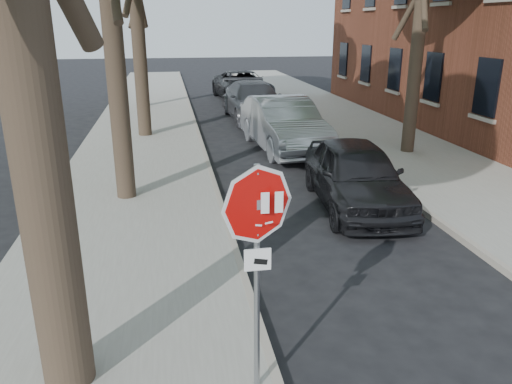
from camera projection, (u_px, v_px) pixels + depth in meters
sidewalk_left at (140, 149)px, 16.56m from camera, size 4.00×55.00×0.12m
sidewalk_right at (381, 139)px, 17.96m from camera, size 4.00×55.00×0.12m
curb_left at (202, 146)px, 16.90m from camera, size 0.12×55.00×0.13m
curb_right at (327, 141)px, 17.62m from camera, size 0.12×55.00×0.13m
stop_sign at (257, 239)px, 5.03m from camera, size 0.76×0.34×2.61m
car_a at (356, 175)px, 11.31m from camera, size 2.16×4.58×1.52m
car_b at (284, 124)px, 16.44m from camera, size 2.22×5.34×1.72m
car_c at (254, 101)px, 21.76m from camera, size 2.43×5.62×1.61m
car_d at (243, 86)px, 27.31m from camera, size 3.00×5.79×1.56m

